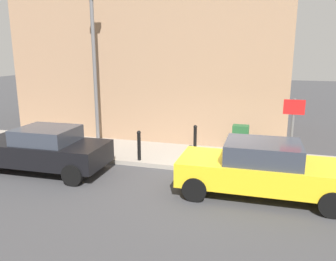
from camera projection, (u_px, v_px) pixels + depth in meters
The scene contains 10 objects.
ground at pixel (219, 182), 9.89m from camera, with size 80.00×80.00×0.00m, color #38383A.
sidewalk at pixel (76, 147), 13.29m from camera, with size 2.63×30.00×0.15m, color gray.
corner_building at pixel (162, 27), 16.01m from camera, with size 6.96×11.72×9.94m.
car_yellow at pixel (261, 168), 8.79m from camera, with size 1.91×4.37×1.49m.
car_black at pixel (44, 149), 10.59m from camera, with size 1.94×4.21×1.46m.
utility_cabinet at pixel (240, 143), 11.61m from camera, with size 0.46×0.61×1.15m.
bollard_near_cabinet at pixel (195, 138), 12.15m from camera, with size 0.14×0.14×1.04m.
bollard_far_kerb at pixel (139, 144), 11.28m from camera, with size 0.14×0.14×1.04m.
street_sign at pixel (293, 125), 9.82m from camera, with size 0.08×0.60×2.30m.
lamppost at pixel (94, 65), 12.71m from camera, with size 0.20×0.44×5.72m.
Camera 1 is at (-9.33, -1.18, 3.75)m, focal length 35.51 mm.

